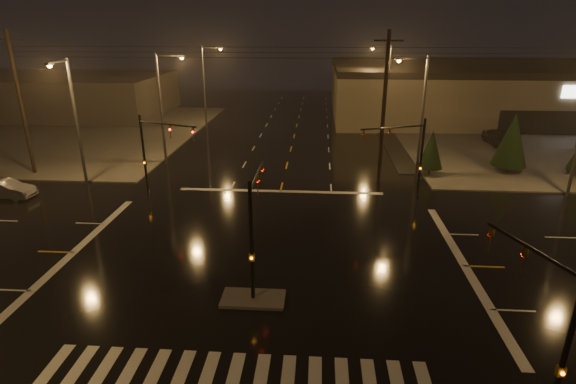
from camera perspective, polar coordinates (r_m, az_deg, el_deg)
name	(u,v)px	position (r m, az deg, el deg)	size (l,w,h in m)	color
ground	(263,259)	(25.36, -3.14, -8.50)	(140.00, 140.00, 0.00)	black
sidewalk_ne	(557,140)	(59.90, 30.95, 5.71)	(36.00, 36.00, 0.12)	#45433E
sidewalk_nw	(50,132)	(62.77, -27.93, 6.80)	(36.00, 36.00, 0.12)	#45433E
median_island	(253,299)	(21.93, -4.45, -13.35)	(3.00, 1.60, 0.15)	#45433E
crosswalk	(234,377)	(18.10, -6.88, -22.28)	(15.00, 2.60, 0.01)	beige
stop_bar_far	(280,191)	(35.34, -0.98, 0.10)	(16.00, 0.50, 0.01)	beige
retail_building	(544,88)	(75.67, 29.71, 11.38)	(60.20, 28.30, 7.20)	#665D49
commercial_block	(61,95)	(75.02, -26.92, 10.97)	(30.00, 18.00, 5.60)	#453F3C
signal_mast_median	(254,220)	(20.97, -4.35, -3.54)	(0.25, 4.59, 6.00)	black
signal_mast_ne	(409,150)	(33.90, 15.13, 5.22)	(4.84, 1.86, 6.00)	black
signal_mast_nw	(154,145)	(35.50, -16.68, 5.73)	(4.84, 1.86, 6.00)	black
signal_mast_se	(549,317)	(16.63, 30.25, -13.55)	(1.55, 3.87, 6.00)	black
streetlight_1	(164,102)	(42.93, -15.51, 11.01)	(2.77, 0.32, 10.00)	#38383A
streetlight_2	(206,81)	(58.14, -10.35, 13.67)	(2.77, 0.32, 10.00)	#38383A
streetlight_3	(419,108)	(39.45, 16.31, 10.16)	(2.77, 0.32, 10.00)	#38383A
streetlight_4	(387,81)	(58.97, 12.40, 13.62)	(2.77, 0.32, 10.00)	#38383A
streetlight_5	(73,115)	(38.77, -25.60, 8.84)	(0.32, 2.77, 10.00)	#38383A
utility_pole_0	(21,104)	(44.24, -30.81, 9.61)	(2.20, 0.32, 12.00)	black
utility_pole_1	(384,108)	(36.89, 12.07, 10.39)	(2.20, 0.32, 12.00)	black
conifer_0	(432,149)	(40.42, 17.77, 5.17)	(2.08, 2.08, 3.95)	black
conifer_1	(512,140)	(43.63, 26.58, 5.97)	(2.94, 2.94, 5.29)	black
car_parked	(498,138)	(54.07, 25.14, 6.26)	(2.00, 4.97, 1.69)	black
car_crossing	(5,189)	(39.88, -32.25, 0.31)	(1.50, 4.29, 1.41)	slate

